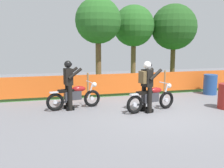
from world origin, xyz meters
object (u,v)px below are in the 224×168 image
(rider_lead, at_px, (147,84))
(spare_drum, at_px, (210,84))
(motorcycle_lead, at_px, (152,98))
(motorcycle_trailing, at_px, (74,96))
(rider_trailing, at_px, (69,83))

(rider_lead, xyz_separation_m, spare_drum, (3.84, 2.02, -0.51))
(motorcycle_lead, bearing_deg, motorcycle_trailing, 143.46)
(motorcycle_trailing, xyz_separation_m, rider_lead, (2.26, -1.04, 0.50))
(motorcycle_lead, bearing_deg, spare_drum, 13.45)
(rider_lead, height_order, spare_drum, rider_lead)
(motorcycle_lead, bearing_deg, rider_lead, -179.49)
(motorcycle_trailing, relative_size, rider_lead, 1.14)
(motorcycle_trailing, height_order, spare_drum, motorcycle_trailing)
(motorcycle_lead, xyz_separation_m, spare_drum, (3.64, 1.96, -0.01))
(rider_trailing, distance_m, spare_drum, 6.39)
(motorcycle_trailing, height_order, rider_trailing, rider_trailing)
(rider_trailing, xyz_separation_m, spare_drum, (6.29, 1.02, -0.48))
(rider_trailing, bearing_deg, motorcycle_trailing, 0.57)
(motorcycle_trailing, distance_m, rider_trailing, 0.51)
(motorcycle_trailing, distance_m, spare_drum, 6.18)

